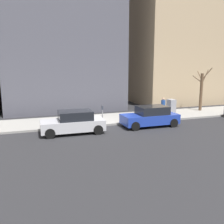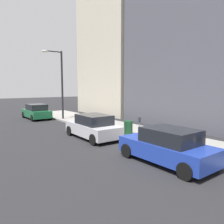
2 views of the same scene
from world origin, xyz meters
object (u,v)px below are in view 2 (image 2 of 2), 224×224
at_px(parking_meter, 139,126).
at_px(trash_bin, 128,128).
at_px(streetlamp, 59,79).
at_px(parked_car_silver, 93,127).
at_px(office_tower_right, 126,33).
at_px(parked_car_blue, 167,146).
at_px(parked_car_green, 36,112).

bearing_deg(parking_meter, trash_bin, 73.23).
relative_size(streetlamp, trash_bin, 7.22).
distance_m(parked_car_silver, office_tower_right, 17.64).
height_order(parked_car_blue, office_tower_right, office_tower_right).
height_order(parked_car_blue, streetlamp, streetlamp).
relative_size(parked_car_silver, streetlamp, 0.65).
xyz_separation_m(streetlamp, office_tower_right, (9.79, 1.64, 5.93)).
xyz_separation_m(parked_car_silver, parking_meter, (1.62, -2.52, 0.24)).
xyz_separation_m(parking_meter, trash_bin, (0.45, 1.49, -0.38)).
height_order(parked_car_blue, parked_car_green, same).
xyz_separation_m(parked_car_silver, parked_car_green, (-0.11, 10.75, 0.00)).
height_order(parked_car_green, office_tower_right, office_tower_right).
relative_size(parked_car_silver, parked_car_green, 1.01).
bearing_deg(office_tower_right, streetlamp, -170.48).
relative_size(parked_car_blue, office_tower_right, 0.21).
bearing_deg(parked_car_green, parked_car_blue, -89.33).
bearing_deg(parked_car_green, parking_meter, -82.57).
relative_size(parked_car_green, trash_bin, 4.67).
relative_size(parked_car_blue, parked_car_silver, 0.99).
height_order(parking_meter, office_tower_right, office_tower_right).
xyz_separation_m(streetlamp, trash_bin, (0.62, -9.39, -3.42)).
distance_m(parked_car_silver, trash_bin, 2.32).
relative_size(parking_meter, office_tower_right, 0.07).
height_order(parked_car_blue, parking_meter, parked_car_blue).
relative_size(parking_meter, streetlamp, 0.21).
relative_size(parked_car_blue, parked_car_green, 1.00).
bearing_deg(parking_meter, parked_car_green, 97.44).
xyz_separation_m(parked_car_silver, trash_bin, (2.07, -1.03, -0.14)).
bearing_deg(streetlamp, parked_car_green, 123.25).
bearing_deg(streetlamp, parking_meter, -89.12).
xyz_separation_m(parked_car_blue, office_tower_right, (11.16, 15.82, 9.21)).
xyz_separation_m(parked_car_green, parking_meter, (1.73, -13.27, 0.24)).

